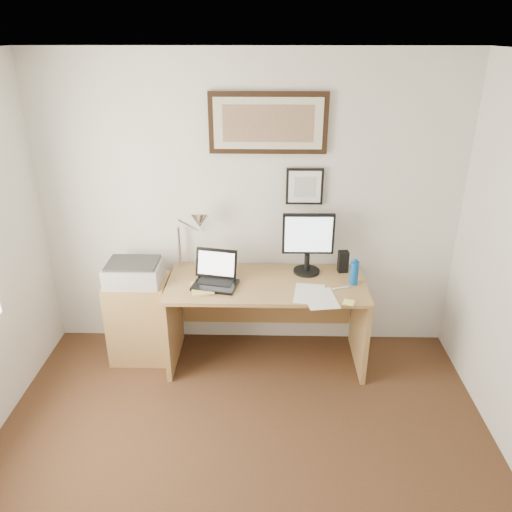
{
  "coord_description": "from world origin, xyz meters",
  "views": [
    {
      "loc": [
        0.15,
        -1.93,
        2.61
      ],
      "look_at": [
        0.07,
        1.43,
        1.07
      ],
      "focal_mm": 35.0,
      "sensor_mm": 36.0,
      "label": 1
    }
  ],
  "objects_px": {
    "laptop": "(216,277)",
    "lcd_monitor": "(308,241)",
    "book": "(191,289)",
    "desk": "(266,303)",
    "water_bottle": "(354,273)",
    "side_cabinet": "(141,319)",
    "printer": "(134,272)"
  },
  "relations": [
    {
      "from": "book",
      "to": "printer",
      "type": "distance_m",
      "value": 0.52
    },
    {
      "from": "water_bottle",
      "to": "lcd_monitor",
      "type": "height_order",
      "value": "lcd_monitor"
    },
    {
      "from": "desk",
      "to": "lcd_monitor",
      "type": "relative_size",
      "value": 3.08
    },
    {
      "from": "lcd_monitor",
      "to": "printer",
      "type": "bearing_deg",
      "value": -173.48
    },
    {
      "from": "side_cabinet",
      "to": "printer",
      "type": "distance_m",
      "value": 0.45
    },
    {
      "from": "book",
      "to": "lcd_monitor",
      "type": "relative_size",
      "value": 0.44
    },
    {
      "from": "side_cabinet",
      "to": "laptop",
      "type": "bearing_deg",
      "value": -6.76
    },
    {
      "from": "water_bottle",
      "to": "desk",
      "type": "bearing_deg",
      "value": 172.53
    },
    {
      "from": "water_bottle",
      "to": "lcd_monitor",
      "type": "relative_size",
      "value": 0.37
    },
    {
      "from": "desk",
      "to": "printer",
      "type": "xyz_separation_m",
      "value": [
        -1.08,
        -0.06,
        0.3
      ]
    },
    {
      "from": "laptop",
      "to": "lcd_monitor",
      "type": "distance_m",
      "value": 0.81
    },
    {
      "from": "water_bottle",
      "to": "lcd_monitor",
      "type": "xyz_separation_m",
      "value": [
        -0.36,
        0.19,
        0.19
      ]
    },
    {
      "from": "side_cabinet",
      "to": "laptop",
      "type": "xyz_separation_m",
      "value": [
        0.66,
        -0.08,
        0.44
      ]
    },
    {
      "from": "laptop",
      "to": "printer",
      "type": "distance_m",
      "value": 0.67
    },
    {
      "from": "desk",
      "to": "lcd_monitor",
      "type": "xyz_separation_m",
      "value": [
        0.33,
        0.1,
        0.53
      ]
    },
    {
      "from": "book",
      "to": "laptop",
      "type": "distance_m",
      "value": 0.22
    },
    {
      "from": "desk",
      "to": "laptop",
      "type": "bearing_deg",
      "value": -164.41
    },
    {
      "from": "water_bottle",
      "to": "book",
      "type": "bearing_deg",
      "value": -173.87
    },
    {
      "from": "water_bottle",
      "to": "book",
      "type": "xyz_separation_m",
      "value": [
        -1.28,
        -0.14,
        -0.09
      ]
    },
    {
      "from": "side_cabinet",
      "to": "water_bottle",
      "type": "height_order",
      "value": "water_bottle"
    },
    {
      "from": "book",
      "to": "desk",
      "type": "xyz_separation_m",
      "value": [
        0.59,
        0.23,
        -0.24
      ]
    },
    {
      "from": "printer",
      "to": "lcd_monitor",
      "type": "bearing_deg",
      "value": 6.52
    },
    {
      "from": "water_bottle",
      "to": "book",
      "type": "relative_size",
      "value": 0.83
    },
    {
      "from": "lcd_monitor",
      "to": "desk",
      "type": "bearing_deg",
      "value": -162.94
    },
    {
      "from": "water_bottle",
      "to": "laptop",
      "type": "height_order",
      "value": "laptop"
    },
    {
      "from": "water_bottle",
      "to": "printer",
      "type": "distance_m",
      "value": 1.77
    },
    {
      "from": "side_cabinet",
      "to": "printer",
      "type": "xyz_separation_m",
      "value": [
        -0.01,
        -0.02,
        0.45
      ]
    },
    {
      "from": "water_bottle",
      "to": "side_cabinet",
      "type": "bearing_deg",
      "value": 178.19
    },
    {
      "from": "desk",
      "to": "laptop",
      "type": "height_order",
      "value": "laptop"
    },
    {
      "from": "water_bottle",
      "to": "desk",
      "type": "distance_m",
      "value": 0.78
    },
    {
      "from": "desk",
      "to": "laptop",
      "type": "xyz_separation_m",
      "value": [
        -0.41,
        -0.11,
        0.29
      ]
    },
    {
      "from": "lcd_monitor",
      "to": "printer",
      "type": "relative_size",
      "value": 1.18
    }
  ]
}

